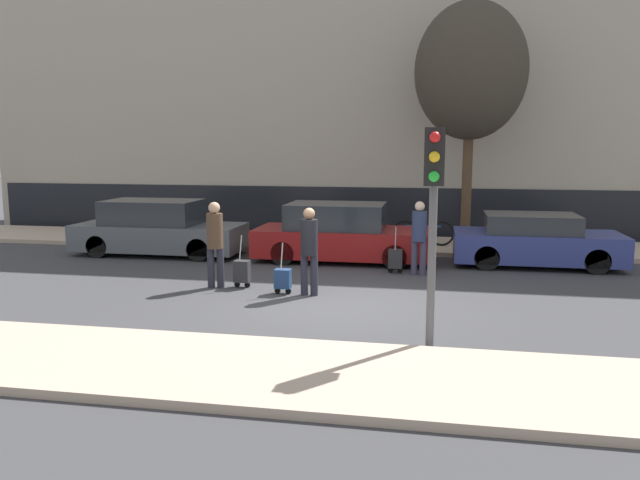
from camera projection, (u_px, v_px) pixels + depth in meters
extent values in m
plane|color=#38383A|center=(332.00, 305.00, 11.74)|extent=(80.00, 80.00, 0.00)
cube|color=tan|center=(284.00, 372.00, 8.09)|extent=(28.00, 2.50, 0.12)
cube|color=tan|center=(372.00, 244.00, 18.53)|extent=(28.00, 3.00, 0.12)
cube|color=#A89E8C|center=(386.00, 57.00, 21.24)|extent=(28.00, 3.00, 11.87)
cube|color=black|center=(379.00, 212.00, 20.54)|extent=(27.44, 0.06, 1.60)
cube|color=#4C5156|center=(160.00, 237.00, 17.08)|extent=(4.58, 1.74, 0.70)
cube|color=#23282D|center=(153.00, 212.00, 17.01)|extent=(2.52, 1.53, 0.65)
cylinder|color=black|center=(198.00, 250.00, 16.08)|extent=(0.60, 0.18, 0.60)
cylinder|color=black|center=(219.00, 241.00, 17.60)|extent=(0.60, 0.18, 0.60)
cylinder|color=black|center=(98.00, 247.00, 16.61)|extent=(0.60, 0.18, 0.60)
cylinder|color=black|center=(126.00, 238.00, 18.12)|extent=(0.60, 0.18, 0.60)
cube|color=maroon|center=(343.00, 242.00, 16.13)|extent=(4.50, 1.87, 0.70)
cube|color=#23282D|center=(336.00, 216.00, 16.06)|extent=(2.48, 1.64, 0.65)
cylinder|color=black|center=(395.00, 257.00, 15.09)|extent=(0.60, 0.18, 0.60)
cylinder|color=black|center=(399.00, 246.00, 16.72)|extent=(0.60, 0.18, 0.60)
cylinder|color=black|center=(283.00, 253.00, 15.60)|extent=(0.60, 0.18, 0.60)
cylinder|color=black|center=(298.00, 243.00, 17.24)|extent=(0.60, 0.18, 0.60)
cube|color=navy|center=(537.00, 246.00, 15.44)|extent=(4.02, 1.77, 0.70)
cube|color=#23282D|center=(531.00, 223.00, 15.39)|extent=(2.21, 1.56, 0.45)
cylinder|color=black|center=(597.00, 262.00, 14.47)|extent=(0.60, 0.18, 0.60)
cylinder|color=black|center=(582.00, 250.00, 16.01)|extent=(0.60, 0.18, 0.60)
cylinder|color=black|center=(487.00, 258.00, 14.93)|extent=(0.60, 0.18, 0.60)
cylinder|color=black|center=(482.00, 247.00, 16.47)|extent=(0.60, 0.18, 0.60)
cylinder|color=#23232D|center=(220.00, 268.00, 13.11)|extent=(0.15, 0.15, 0.84)
cylinder|color=#23232D|center=(211.00, 268.00, 13.10)|extent=(0.15, 0.15, 0.84)
cylinder|color=#473323|center=(215.00, 231.00, 12.98)|extent=(0.34, 0.34, 0.73)
sphere|color=tan|center=(214.00, 208.00, 12.91)|extent=(0.24, 0.24, 0.24)
cube|color=#262628|center=(242.00, 271.00, 13.13)|extent=(0.32, 0.24, 0.46)
cylinder|color=black|center=(237.00, 284.00, 13.19)|extent=(0.12, 0.03, 0.12)
cylinder|color=black|center=(247.00, 285.00, 13.15)|extent=(0.12, 0.03, 0.12)
cylinder|color=gray|center=(240.00, 248.00, 12.98)|extent=(0.02, 0.19, 0.53)
cylinder|color=#23232D|center=(304.00, 275.00, 12.46)|extent=(0.15, 0.15, 0.82)
cylinder|color=#23232D|center=(314.00, 275.00, 12.41)|extent=(0.15, 0.15, 0.82)
cylinder|color=black|center=(309.00, 237.00, 12.32)|extent=(0.34, 0.34, 0.71)
sphere|color=#936B4C|center=(309.00, 214.00, 12.25)|extent=(0.23, 0.23, 0.23)
cube|color=navy|center=(283.00, 279.00, 12.57)|extent=(0.32, 0.24, 0.39)
cylinder|color=black|center=(278.00, 291.00, 12.63)|extent=(0.12, 0.03, 0.12)
cylinder|color=black|center=(288.00, 291.00, 12.59)|extent=(0.12, 0.03, 0.12)
cylinder|color=gray|center=(282.00, 256.00, 12.43)|extent=(0.02, 0.19, 0.53)
cylinder|color=#383347|center=(414.00, 258.00, 14.44)|extent=(0.15, 0.15, 0.79)
cylinder|color=#383347|center=(423.00, 258.00, 14.36)|extent=(0.15, 0.15, 0.79)
cylinder|color=#283351|center=(419.00, 226.00, 14.29)|extent=(0.34, 0.34, 0.69)
sphere|color=beige|center=(420.00, 206.00, 14.22)|extent=(0.22, 0.22, 0.22)
cube|color=#262628|center=(395.00, 259.00, 14.61)|extent=(0.32, 0.24, 0.44)
cylinder|color=black|center=(390.00, 270.00, 14.67)|extent=(0.12, 0.03, 0.12)
cylinder|color=black|center=(400.00, 271.00, 14.63)|extent=(0.12, 0.03, 0.12)
cylinder|color=gray|center=(396.00, 238.00, 14.47)|extent=(0.02, 0.19, 0.53)
cylinder|color=#515154|center=(432.00, 241.00, 8.98)|extent=(0.12, 0.12, 3.22)
cube|color=black|center=(435.00, 157.00, 8.62)|extent=(0.28, 0.24, 0.80)
sphere|color=red|center=(435.00, 137.00, 8.43)|extent=(0.15, 0.15, 0.15)
sphere|color=gold|center=(434.00, 157.00, 8.47)|extent=(0.15, 0.15, 0.15)
sphere|color=green|center=(434.00, 177.00, 8.51)|extent=(0.15, 0.15, 0.15)
torus|color=black|center=(442.00, 233.00, 17.78)|extent=(0.72, 0.06, 0.72)
torus|color=black|center=(405.00, 232.00, 17.98)|extent=(0.72, 0.06, 0.72)
cylinder|color=navy|center=(423.00, 226.00, 17.85)|extent=(1.00, 0.05, 0.05)
cylinder|color=navy|center=(417.00, 219.00, 17.86)|extent=(0.04, 0.04, 0.40)
cylinder|color=#4C3826|center=(467.00, 184.00, 17.89)|extent=(0.28, 0.28, 3.48)
ellipsoid|color=#383328|center=(471.00, 71.00, 17.41)|extent=(3.13, 3.13, 3.83)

